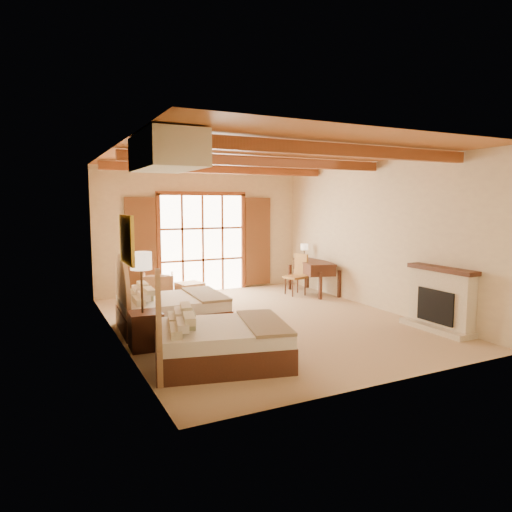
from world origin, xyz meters
TOP-DOWN VIEW (x-y plane):
  - floor at (0.00, 0.00)m, footprint 7.00×7.00m
  - wall_back at (0.00, 3.50)m, footprint 5.50×0.00m
  - wall_left at (-2.75, 0.00)m, footprint 0.00×7.00m
  - wall_right at (2.75, 0.00)m, footprint 0.00×7.00m
  - ceiling at (0.00, 0.00)m, footprint 7.00×7.00m
  - ceiling_beams at (0.00, 0.00)m, footprint 5.39×4.60m
  - french_doors at (0.00, 3.44)m, footprint 3.95×0.08m
  - fireplace at (2.60, -2.00)m, footprint 0.46×1.40m
  - painting at (-2.70, -0.75)m, footprint 0.06×0.95m
  - canopy_valance at (-2.40, -2.00)m, footprint 0.70×1.40m
  - bed_near at (-1.77, -1.89)m, footprint 2.17×1.80m
  - bed_far at (-1.86, 0.32)m, footprint 1.94×1.50m
  - nightstand at (-2.45, -0.73)m, footprint 0.52×0.52m
  - floor_lamp at (-2.50, -0.75)m, footprint 0.33×0.33m
  - armchair at (-1.37, 2.76)m, footprint 0.88×0.89m
  - ottoman at (-0.65, 2.57)m, footprint 0.65×0.65m
  - desk at (2.44, 1.90)m, footprint 1.05×1.67m
  - desk_chair at (1.93, 1.92)m, footprint 0.54×0.53m
  - desk_lamp at (2.47, 2.41)m, footprint 0.20×0.20m

SIDE VIEW (x-z plane):
  - floor at x=0.00m, z-range 0.00..0.00m
  - ottoman at x=-0.65m, z-range 0.00..0.41m
  - nightstand at x=-2.45m, z-range 0.00..0.59m
  - desk_chair at x=1.93m, z-range -0.20..0.84m
  - armchair at x=-1.37m, z-range 0.00..0.67m
  - bed_near at x=-1.77m, z-range -0.24..0.99m
  - bed_far at x=-1.86m, z-range -0.25..1.00m
  - desk at x=2.44m, z-range 0.03..0.87m
  - fireplace at x=2.60m, z-range -0.07..1.09m
  - desk_lamp at x=2.47m, z-range 0.94..1.33m
  - french_doors at x=0.00m, z-range -0.05..2.55m
  - floor_lamp at x=-2.50m, z-range 0.54..2.09m
  - wall_back at x=0.00m, z-range -1.15..4.35m
  - wall_left at x=-2.75m, z-range -1.90..5.10m
  - wall_right at x=2.75m, z-range -1.90..5.10m
  - painting at x=-2.70m, z-range 1.38..2.12m
  - canopy_valance at x=-2.40m, z-range 2.73..3.18m
  - ceiling_beams at x=0.00m, z-range 2.99..3.17m
  - ceiling at x=0.00m, z-range 3.20..3.20m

